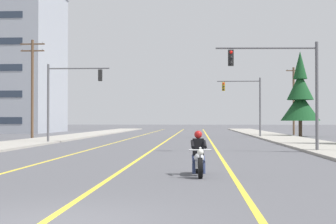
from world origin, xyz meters
name	(u,v)px	position (x,y,z in m)	size (l,w,h in m)	color
ground_plane	(58,222)	(0.00, 0.00, 0.00)	(400.00, 400.00, 0.00)	#515156
lane_stripe_center	(171,138)	(-0.23, 45.00, 0.00)	(0.16, 100.00, 0.01)	yellow
lane_stripe_left	(134,137)	(-4.10, 45.00, 0.00)	(0.16, 100.00, 0.01)	yellow
lane_stripe_right	(208,138)	(3.62, 45.00, 0.00)	(0.16, 100.00, 0.01)	yellow
sidewalk_kerb_right	(286,139)	(10.70, 40.00, 0.07)	(4.40, 110.00, 0.14)	#9E998E
sidewalk_kerb_left	(59,138)	(-10.70, 40.00, 0.07)	(4.40, 110.00, 0.14)	#9E998E
motorcycle_with_rider	(199,158)	(2.51, 7.86, 0.59)	(0.70, 2.19, 1.46)	black
traffic_signal_near_right	(287,78)	(7.49, 20.41, 4.15)	(5.75, 0.55, 6.20)	#56565B
traffic_signal_near_left	(66,91)	(-7.78, 31.20, 4.10)	(4.93, 0.37, 6.20)	#56565B
traffic_signal_mid_right	(248,98)	(7.70, 45.33, 4.08)	(4.53, 0.37, 6.20)	#56565B
utility_pole_left_near	(32,85)	(-13.29, 40.04, 5.15)	(2.37, 0.26, 9.50)	brown
utility_pole_right_far	(294,100)	(14.30, 55.71, 4.32)	(1.82, 0.26, 8.29)	brown
conifer_tree_right_verge_far	(300,97)	(13.78, 48.96, 4.31)	(4.27, 4.27, 9.40)	#4C3828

